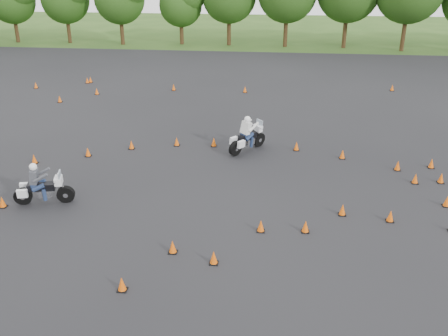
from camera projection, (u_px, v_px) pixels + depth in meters
name	position (u px, v px, depth m)	size (l,w,h in m)	color
ground	(212.00, 242.00, 18.01)	(140.00, 140.00, 0.00)	#2D5119
asphalt_pad	(229.00, 174.00, 23.48)	(62.00, 62.00, 0.00)	black
treeline	(291.00, 9.00, 47.38)	(86.96, 32.28, 10.72)	#224313
traffic_cones	(243.00, 173.00, 23.06)	(36.09, 32.22, 0.45)	#DD5409
rider_grey	(43.00, 182.00, 20.45)	(2.46, 0.76, 1.90)	#3E3F45
rider_white	(247.00, 133.00, 25.85)	(2.58, 0.79, 1.99)	silver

